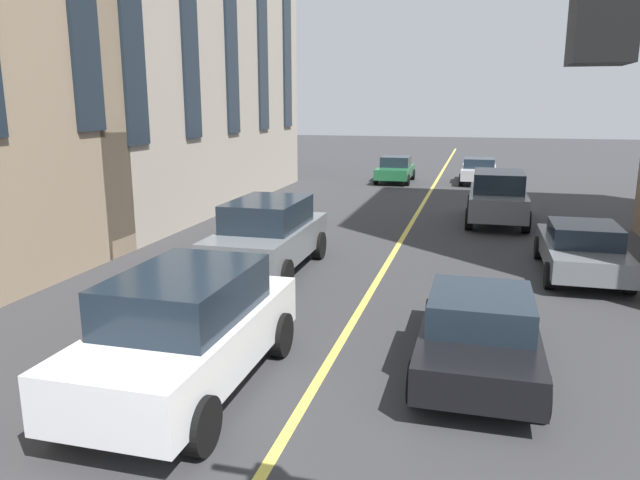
# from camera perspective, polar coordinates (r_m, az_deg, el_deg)

# --- Properties ---
(lane_centre_line) EXTENTS (80.00, 0.16, 0.01)m
(lane_centre_line) POSITION_cam_1_polar(r_m,az_deg,el_deg) (19.63, 7.82, 0.15)
(lane_centre_line) COLOR #D8C64C
(lane_centre_line) RESTS_ON ground_plane
(car_grey_mid) EXTENTS (4.70, 2.14, 1.88)m
(car_grey_mid) POSITION_cam_1_polar(r_m,az_deg,el_deg) (15.58, -4.95, 0.52)
(car_grey_mid) COLOR slate
(car_grey_mid) RESTS_ON ground_plane
(car_grey_far) EXTENTS (4.70, 2.14, 1.88)m
(car_grey_far) POSITION_cam_1_polar(r_m,az_deg,el_deg) (22.78, 16.50, 3.98)
(car_grey_far) COLOR slate
(car_grey_far) RESTS_ON ground_plane
(car_black_trailing) EXTENTS (4.40, 1.95, 1.37)m
(car_black_trailing) POSITION_cam_1_polar(r_m,az_deg,el_deg) (10.21, 14.87, -8.18)
(car_black_trailing) COLOR black
(car_black_trailing) RESTS_ON ground_plane
(car_grey_parked_b) EXTENTS (4.40, 1.95, 1.37)m
(car_grey_parked_b) POSITION_cam_1_polar(r_m,az_deg,el_deg) (16.54, 23.58, -0.74)
(car_grey_parked_b) COLOR slate
(car_grey_parked_b) RESTS_ON ground_plane
(car_silver_parked_a) EXTENTS (4.40, 1.95, 1.37)m
(car_silver_parked_a) POSITION_cam_1_polar(r_m,az_deg,el_deg) (34.03, 14.84, 6.43)
(car_silver_parked_a) COLOR #B7BABF
(car_silver_parked_a) RESTS_ON ground_plane
(car_green_oncoming) EXTENTS (3.90, 1.89, 1.40)m
(car_green_oncoming) POSITION_cam_1_polar(r_m,az_deg,el_deg) (33.57, 7.16, 6.67)
(car_green_oncoming) COLOR #1E6038
(car_green_oncoming) RESTS_ON ground_plane
(car_white_near) EXTENTS (4.70, 2.14, 1.88)m
(car_white_near) POSITION_cam_1_polar(r_m,az_deg,el_deg) (9.36, -12.47, -8.29)
(car_white_near) COLOR silver
(car_white_near) RESTS_ON ground_plane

